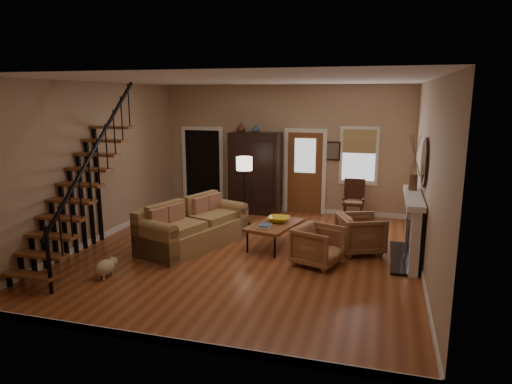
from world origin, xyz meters
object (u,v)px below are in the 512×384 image
(armchair_left, at_px, (318,246))
(floor_lamp, at_px, (244,191))
(armoire, at_px, (255,173))
(sofa, at_px, (194,225))
(coffee_table, at_px, (274,235))
(armchair_right, at_px, (361,234))
(side_chair, at_px, (353,201))

(armchair_left, distance_m, floor_lamp, 2.97)
(armoire, height_order, sofa, armoire)
(coffee_table, height_order, armchair_left, armchair_left)
(armchair_left, height_order, floor_lamp, floor_lamp)
(armchair_right, distance_m, floor_lamp, 3.04)
(sofa, distance_m, coffee_table, 1.65)
(sofa, height_order, floor_lamp, floor_lamp)
(coffee_table, distance_m, floor_lamp, 1.83)
(sofa, distance_m, armchair_left, 2.61)
(armoire, relative_size, coffee_table, 1.62)
(coffee_table, distance_m, armchair_right, 1.71)
(armchair_right, bearing_deg, armchair_left, 119.28)
(armoire, distance_m, floor_lamp, 1.29)
(coffee_table, height_order, armchair_right, armchair_right)
(armoire, bearing_deg, side_chair, -4.48)
(armchair_right, bearing_deg, sofa, 77.02)
(coffee_table, bearing_deg, sofa, -166.66)
(armchair_right, bearing_deg, coffee_table, 73.16)
(armoire, bearing_deg, armchair_left, -57.57)
(armchair_left, bearing_deg, armoire, 51.48)
(armoire, relative_size, armchair_left, 2.67)
(armchair_left, height_order, armchair_right, armchair_right)
(sofa, height_order, side_chair, side_chair)
(sofa, xyz_separation_m, armchair_right, (3.29, 0.54, -0.06))
(floor_lamp, bearing_deg, sofa, -107.01)
(armchair_left, bearing_deg, armchair_right, -19.35)
(coffee_table, relative_size, armchair_left, 1.65)
(sofa, distance_m, side_chair, 4.11)
(armoire, distance_m, armchair_left, 4.06)
(armoire, height_order, armchair_left, armoire)
(floor_lamp, bearing_deg, armchair_right, -23.78)
(armoire, xyz_separation_m, armchair_left, (2.14, -3.37, -0.69))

